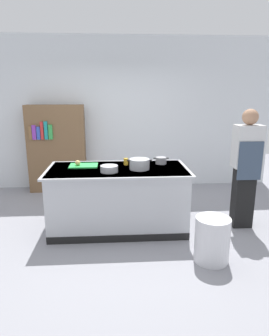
# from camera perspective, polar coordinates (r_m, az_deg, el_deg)

# --- Properties ---
(ground_plane) EXTENTS (10.00, 10.00, 0.00)m
(ground_plane) POSITION_cam_1_polar(r_m,az_deg,el_deg) (4.53, -3.04, -11.15)
(ground_plane) COLOR gray
(back_wall) EXTENTS (6.40, 0.12, 3.00)m
(back_wall) POSITION_cam_1_polar(r_m,az_deg,el_deg) (6.21, -3.52, 10.18)
(back_wall) COLOR silver
(back_wall) RESTS_ON ground_plane
(counter_island) EXTENTS (1.98, 0.98, 0.90)m
(counter_island) POSITION_cam_1_polar(r_m,az_deg,el_deg) (4.35, -3.12, -5.62)
(counter_island) COLOR #B7BABF
(counter_island) RESTS_ON ground_plane
(cutting_board) EXTENTS (0.40, 0.28, 0.02)m
(cutting_board) POSITION_cam_1_polar(r_m,az_deg,el_deg) (4.39, -9.62, 0.45)
(cutting_board) COLOR green
(cutting_board) RESTS_ON counter_island
(onion) EXTENTS (0.08, 0.08, 0.08)m
(onion) POSITION_cam_1_polar(r_m,az_deg,el_deg) (4.37, -10.71, 0.96)
(onion) COLOR tan
(onion) RESTS_ON cutting_board
(stock_pot) EXTENTS (0.34, 0.28, 0.15)m
(stock_pot) POSITION_cam_1_polar(r_m,az_deg,el_deg) (4.16, 0.95, 0.75)
(stock_pot) COLOR #B7BABF
(stock_pot) RESTS_ON counter_island
(sauce_pan) EXTENTS (0.23, 0.16, 0.10)m
(sauce_pan) POSITION_cam_1_polar(r_m,az_deg,el_deg) (4.49, 5.04, 1.43)
(sauce_pan) COLOR #99999E
(sauce_pan) RESTS_ON counter_island
(mixing_bowl) EXTENTS (0.24, 0.24, 0.09)m
(mixing_bowl) POSITION_cam_1_polar(r_m,az_deg,el_deg) (4.04, -4.83, -0.14)
(mixing_bowl) COLOR #B7BABF
(mixing_bowl) RESTS_ON counter_island
(juice_cup) EXTENTS (0.07, 0.07, 0.10)m
(juice_cup) POSITION_cam_1_polar(r_m,az_deg,el_deg) (4.41, -1.64, 1.22)
(juice_cup) COLOR yellow
(juice_cup) RESTS_ON counter_island
(trash_bin) EXTENTS (0.41, 0.41, 0.54)m
(trash_bin) POSITION_cam_1_polar(r_m,az_deg,el_deg) (3.72, 14.48, -13.00)
(trash_bin) COLOR silver
(trash_bin) RESTS_ON ground_plane
(person_chef) EXTENTS (0.38, 0.25, 1.72)m
(person_chef) POSITION_cam_1_polar(r_m,az_deg,el_deg) (4.56, 20.34, 0.29)
(person_chef) COLOR black
(person_chef) RESTS_ON ground_plane
(bookshelf) EXTENTS (1.10, 0.31, 1.70)m
(bookshelf) POSITION_cam_1_polar(r_m,az_deg,el_deg) (6.10, -14.52, 3.53)
(bookshelf) COLOR brown
(bookshelf) RESTS_ON ground_plane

